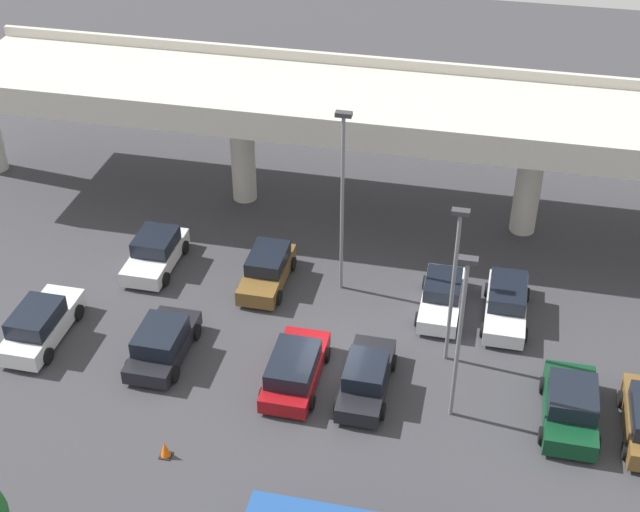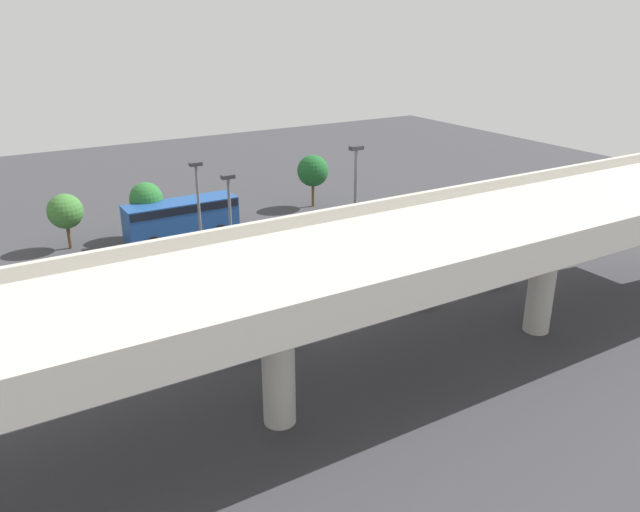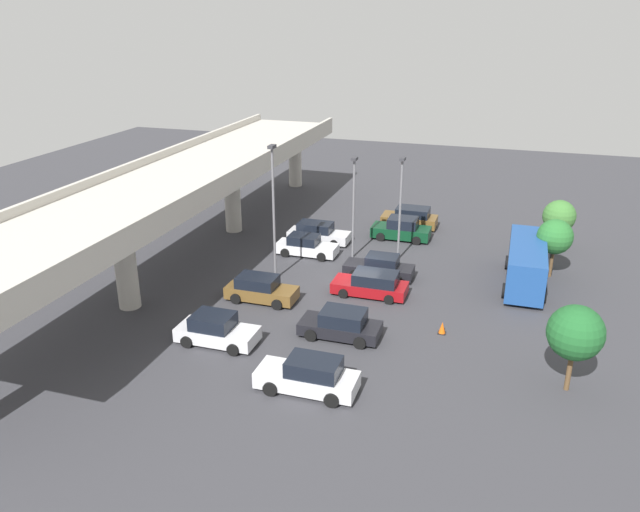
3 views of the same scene
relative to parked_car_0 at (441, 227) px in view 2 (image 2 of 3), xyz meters
The scene contains 20 objects.
ground_plane 12.66m from the parked_car_0, ahead, with size 94.99×94.99×0.00m, color #38383D.
highway_overpass 18.94m from the parked_car_0, 46.38° to the left, with size 45.62×7.82×7.10m.
parked_car_0 is the anchor object (origin of this frame).
parked_car_1 6.84m from the parked_car_0, 65.54° to the left, with size 2.18×4.37×1.65m.
parked_car_2 5.52m from the parked_car_0, ahead, with size 2.19×4.43×1.58m.
parked_car_3 10.37m from the parked_car_0, 35.47° to the left, with size 2.03×4.37×1.59m.
parked_car_4 11.33m from the parked_car_0, ahead, with size 2.20×4.67×1.55m.
parked_car_5 14.23m from the parked_car_0, ahead, with size 1.99×4.63×1.57m.
parked_car_6 17.62m from the parked_car_0, 19.38° to the left, with size 1.98×4.47×1.51m.
parked_car_7 20.36m from the parked_car_0, 16.76° to the left, with size 2.01×4.73×1.56m.
parked_car_8 22.20m from the parked_car_0, ahead, with size 2.23×4.53×1.73m.
parked_car_9 25.26m from the parked_car_0, ahead, with size 2.26×4.48×1.68m.
shuttle_bus 18.56m from the parked_car_0, 30.81° to the right, with size 7.93×2.61×2.79m.
lamp_post_near_aisle 14.20m from the parked_car_0, 28.27° to the left, with size 0.70×0.35×9.01m.
lamp_post_mid_lot 18.09m from the parked_car_0, ahead, with size 0.70×0.35×7.48m.
lamp_post_by_overpass 17.72m from the parked_car_0, ahead, with size 0.70×0.35×7.38m.
tree_front_left 12.42m from the parked_car_0, 71.77° to the right, with size 2.60×2.60×4.34m.
tree_front_centre 21.15m from the parked_car_0, 31.94° to the right, with size 2.34×2.34×4.03m.
tree_front_far_right 26.07m from the parked_car_0, 26.51° to the right, with size 2.38×2.38×3.85m.
traffic_cone 9.23m from the parked_car_0, 34.73° to the right, with size 0.44×0.44×0.70m.
Camera 2 is at (16.74, 30.96, 15.16)m, focal length 35.00 mm.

